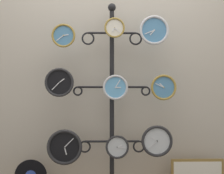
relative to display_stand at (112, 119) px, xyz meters
The scene contains 12 objects.
shop_wall 0.71m from the display_stand, 90.00° to the left, with size 4.40×0.04×2.80m.
display_stand is the anchor object (origin of this frame).
clock_top_left 0.89m from the display_stand, 167.94° to the right, with size 0.22×0.04×0.22m.
clock_top_center 0.84m from the display_stand, 75.84° to the right, with size 0.19×0.04×0.19m.
clock_top_right 0.91m from the display_stand, 15.00° to the right, with size 0.27×0.04×0.27m.
clock_middle_left 0.59m from the display_stand, 166.88° to the right, with size 0.26×0.04×0.26m.
clock_middle_center 0.31m from the display_stand, 69.07° to the right, with size 0.23×0.04×0.23m.
clock_middle_right 0.56m from the display_stand, ahead, with size 0.24×0.04×0.24m.
clock_bottom_left 0.50m from the display_stand, 164.18° to the right, with size 0.32×0.04×0.32m.
clock_bottom_center 0.26m from the display_stand, 65.55° to the right, with size 0.21×0.04×0.21m.
clock_bottom_right 0.46m from the display_stand, 12.92° to the right, with size 0.29×0.04×0.29m.
picture_frame 0.94m from the display_stand, ahead, with size 0.49×0.02×0.28m.
Camera 1 is at (-0.06, -2.05, 0.98)m, focal length 42.00 mm.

